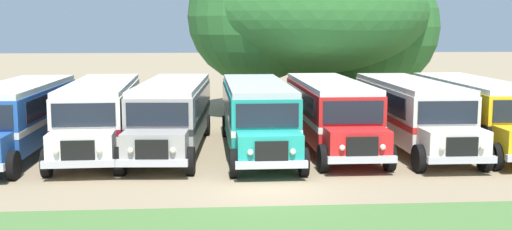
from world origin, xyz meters
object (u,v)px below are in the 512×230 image
object	(u,v)px
parked_bus_slot_0	(19,114)
parked_bus_slot_4	(330,110)
parked_bus_slot_1	(101,112)
broad_shade_tree	(314,18)
parked_bus_slot_3	(257,112)
parked_bus_slot_6	(474,109)
parked_bus_slot_2	(173,112)
parked_bus_slot_5	(410,110)

from	to	relation	value
parked_bus_slot_0	parked_bus_slot_4	world-z (taller)	same
parked_bus_slot_1	broad_shade_tree	distance (m)	16.18
parked_bus_slot_4	parked_bus_slot_3	bearing A→B (deg)	-80.12
parked_bus_slot_1	parked_bus_slot_4	world-z (taller)	same
parked_bus_slot_1	parked_bus_slot_6	bearing A→B (deg)	87.41
parked_bus_slot_1	parked_bus_slot_2	bearing A→B (deg)	87.04
parked_bus_slot_3	parked_bus_slot_5	world-z (taller)	same
parked_bus_slot_2	parked_bus_slot_3	distance (m)	3.57
parked_bus_slot_4	parked_bus_slot_6	distance (m)	6.31
parked_bus_slot_1	parked_bus_slot_3	distance (m)	6.54
parked_bus_slot_6	broad_shade_tree	size ratio (longest dim) A/B	0.70
parked_bus_slot_4	parked_bus_slot_2	bearing A→B (deg)	-89.92
parked_bus_slot_1	parked_bus_slot_3	xyz separation A→B (m)	(6.51, -0.59, 0.00)
parked_bus_slot_3	parked_bus_slot_1	bearing A→B (deg)	-95.66
parked_bus_slot_0	parked_bus_slot_2	size ratio (longest dim) A/B	0.99
parked_bus_slot_2	parked_bus_slot_4	size ratio (longest dim) A/B	1.01
parked_bus_slot_3	parked_bus_slot_4	xyz separation A→B (m)	(3.19, 0.56, 0.00)
parked_bus_slot_5	parked_bus_slot_4	bearing A→B (deg)	-94.69
parked_bus_slot_5	parked_bus_slot_6	world-z (taller)	same
broad_shade_tree	parked_bus_slot_2	bearing A→B (deg)	-124.82
parked_bus_slot_2	parked_bus_slot_5	world-z (taller)	same
parked_bus_slot_1	parked_bus_slot_5	world-z (taller)	same
parked_bus_slot_0	broad_shade_tree	size ratio (longest dim) A/B	0.70
parked_bus_slot_5	parked_bus_slot_3	bearing A→B (deg)	-87.44
parked_bus_slot_0	parked_bus_slot_4	distance (m)	12.94
parked_bus_slot_2	parked_bus_slot_3	size ratio (longest dim) A/B	1.01
parked_bus_slot_0	parked_bus_slot_6	distance (m)	19.25
parked_bus_slot_3	parked_bus_slot_4	distance (m)	3.24
parked_bus_slot_0	parked_bus_slot_4	bearing A→B (deg)	91.88
parked_bus_slot_1	parked_bus_slot_0	bearing A→B (deg)	-85.52
parked_bus_slot_2	broad_shade_tree	distance (m)	14.39
parked_bus_slot_0	parked_bus_slot_2	distance (m)	6.22
parked_bus_slot_2	broad_shade_tree	world-z (taller)	broad_shade_tree
parked_bus_slot_0	parked_bus_slot_1	xyz separation A→B (m)	(3.23, 0.36, 0.00)
parked_bus_slot_2	parked_bus_slot_6	size ratio (longest dim) A/B	1.01
parked_bus_slot_2	parked_bus_slot_4	xyz separation A→B (m)	(6.72, 0.03, 0.00)
parked_bus_slot_6	parked_bus_slot_3	bearing A→B (deg)	-86.70
parked_bus_slot_0	parked_bus_slot_5	bearing A→B (deg)	90.55
parked_bus_slot_6	parked_bus_slot_1	bearing A→B (deg)	-89.81
parked_bus_slot_2	parked_bus_slot_5	size ratio (longest dim) A/B	1.01
parked_bus_slot_5	broad_shade_tree	bearing A→B (deg)	-168.79
parked_bus_slot_1	parked_bus_slot_6	size ratio (longest dim) A/B	1.00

